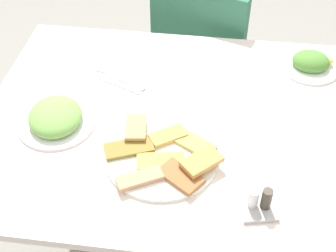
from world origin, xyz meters
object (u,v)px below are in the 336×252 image
at_px(salad_plate_greens, 56,118).
at_px(condiment_caddy, 259,203).
at_px(salad_plate_rice, 311,63).
at_px(dining_table, 172,137).
at_px(dining_chair, 205,59).
at_px(fork, 118,85).
at_px(pide_platter, 162,155).
at_px(spoon, 121,78).
at_px(paper_napkin, 120,83).

xyz_separation_m(salad_plate_greens, condiment_caddy, (0.60, -0.24, -0.00)).
bearing_deg(salad_plate_rice, dining_table, -144.16).
xyz_separation_m(dining_chair, condiment_caddy, (0.19, -0.99, 0.28)).
bearing_deg(fork, dining_table, -11.47).
height_order(dining_table, condiment_caddy, condiment_caddy).
bearing_deg(salad_plate_rice, fork, -163.71).
height_order(salad_plate_rice, condiment_caddy, condiment_caddy).
xyz_separation_m(pide_platter, condiment_caddy, (0.26, -0.14, 0.01)).
bearing_deg(dining_chair, salad_plate_greens, -118.42).
bearing_deg(dining_chair, fork, -115.10).
height_order(dining_table, salad_plate_rice, salad_plate_rice).
bearing_deg(dining_table, spoon, 139.14).
bearing_deg(pide_platter, salad_plate_greens, 163.80).
distance_m(pide_platter, paper_napkin, 0.37).
relative_size(dining_table, spoon, 5.94).
bearing_deg(spoon, fork, -62.43).
distance_m(dining_table, pide_platter, 0.19).
bearing_deg(dining_table, paper_napkin, 142.32).
relative_size(dining_table, paper_napkin, 7.68).
height_order(pide_platter, fork, pide_platter).
bearing_deg(spoon, paper_napkin, -62.43).
distance_m(pide_platter, salad_plate_rice, 0.65).
bearing_deg(spoon, condiment_caddy, -18.57).
bearing_deg(dining_chair, salad_plate_rice, -44.51).
xyz_separation_m(dining_chair, salad_plate_rice, (0.37, -0.37, 0.28)).
bearing_deg(dining_chair, condiment_caddy, -78.94).
height_order(dining_chair, fork, dining_chair).
relative_size(paper_napkin, condiment_caddy, 1.41).
bearing_deg(spoon, salad_plate_greens, -94.63).
distance_m(dining_chair, condiment_caddy, 1.04).
relative_size(dining_chair, salad_plate_greens, 3.84).
distance_m(salad_plate_rice, spoon, 0.65).
height_order(dining_table, salad_plate_greens, salad_plate_greens).
xyz_separation_m(salad_plate_greens, paper_napkin, (0.15, 0.22, -0.02)).
relative_size(fork, condiment_caddy, 1.54).
distance_m(pide_platter, condiment_caddy, 0.30).
distance_m(dining_table, salad_plate_rice, 0.55).
xyz_separation_m(pide_platter, salad_plate_rice, (0.44, 0.48, 0.01)).
relative_size(dining_table, fork, 7.06).
bearing_deg(spoon, salad_plate_rice, 40.82).
height_order(pide_platter, salad_plate_greens, salad_plate_greens).
xyz_separation_m(dining_table, dining_chair, (0.06, 0.68, -0.18)).
bearing_deg(dining_chair, spoon, -116.61).
bearing_deg(spoon, pide_platter, -32.88).
bearing_deg(spoon, dining_table, -13.29).
distance_m(spoon, condiment_caddy, 0.65).
height_order(pide_platter, paper_napkin, pide_platter).
xyz_separation_m(dining_chair, salad_plate_greens, (-0.41, -0.75, 0.28)).
relative_size(salad_plate_rice, paper_napkin, 1.32).
distance_m(dining_table, paper_napkin, 0.26).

